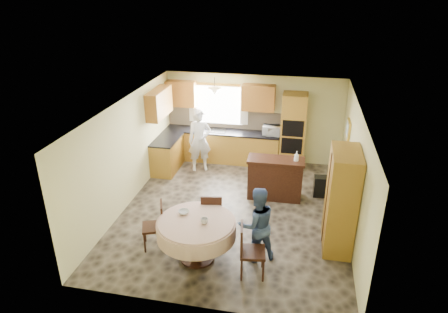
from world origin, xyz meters
The scene contains 36 objects.
floor centered at (0.00, 0.00, 0.00)m, with size 5.00×6.00×0.01m, color brown.
ceiling centered at (0.00, 0.00, 2.50)m, with size 5.00×6.00×0.01m, color white.
wall_back centered at (0.00, 3.00, 1.25)m, with size 5.00×0.02×2.50m, color #D6D189.
wall_front centered at (0.00, -3.00, 1.25)m, with size 5.00×0.02×2.50m, color #D6D189.
wall_left centered at (-2.50, 0.00, 1.25)m, with size 0.02×6.00×2.50m, color #D6D189.
wall_right centered at (2.50, 0.00, 1.25)m, with size 0.02×6.00×2.50m, color #D6D189.
window centered at (-1.00, 2.98, 1.60)m, with size 1.40×0.03×1.10m, color white.
curtain_left centered at (-1.75, 2.93, 1.65)m, with size 0.22×0.02×1.15m, color white.
curtain_right centered at (-0.25, 2.93, 1.65)m, with size 0.22×0.02×1.15m, color white.
base_cab_back centered at (-0.85, 2.70, 0.44)m, with size 3.30×0.60×0.88m, color gold.
counter_back centered at (-0.85, 2.70, 0.90)m, with size 3.30×0.64×0.04m, color black.
base_cab_left centered at (-2.20, 1.80, 0.44)m, with size 0.60×1.20×0.88m, color gold.
counter_left centered at (-2.20, 1.80, 0.90)m, with size 0.64×1.20×0.04m, color black.
backsplash centered at (-0.85, 2.99, 1.18)m, with size 3.30×0.02×0.55m, color tan.
wall_cab_left centered at (-2.05, 2.83, 1.91)m, with size 0.85×0.33×0.72m, color gold.
wall_cab_right centered at (0.15, 2.83, 1.91)m, with size 0.90×0.33×0.72m, color gold.
wall_cab_side centered at (-2.33, 1.80, 1.91)m, with size 0.33×1.20×0.72m, color gold.
oven_tower centered at (1.15, 2.69, 1.06)m, with size 0.66×0.62×2.12m, color gold.
oven_upper centered at (1.15, 2.38, 1.25)m, with size 0.56×0.01×0.45m, color black.
oven_lower centered at (1.15, 2.38, 0.75)m, with size 0.56×0.01×0.45m, color black.
pendant centered at (-1.00, 2.50, 2.12)m, with size 0.36×0.36×0.18m, color beige.
sideboard centered at (0.85, 0.84, 0.48)m, with size 1.34×0.55×0.95m, color #3E1E11.
space_heater centered at (1.96, 1.14, 0.26)m, with size 0.37×0.26×0.51m, color black.
cupboard centered at (2.22, -0.83, 1.01)m, with size 0.53×1.06×2.03m, color gold.
dining_table centered at (-0.38, -1.80, 0.66)m, with size 1.47×1.47×0.84m.
chair_left centered at (-1.25, -1.57, 0.53)m, with size 0.54×0.54×0.96m.
chair_back centered at (-0.27, -1.06, 0.56)m, with size 0.51×0.51×1.01m.
chair_right centered at (0.62, -2.04, 0.56)m, with size 0.50×0.50×1.02m.
framed_picture centered at (2.47, 1.59, 1.61)m, with size 0.06×0.52×0.43m.
microwave centered at (0.57, 2.65, 1.06)m, with size 0.49×0.33×0.27m, color silver.
person_sink centered at (-1.32, 2.00, 0.87)m, with size 0.63×0.42×1.73m, color silver.
person_dining centered at (0.70, -1.55, 0.74)m, with size 0.72×0.56×1.49m, color #3C5384.
bowl_sideboard centered at (0.58, 0.84, 0.98)m, with size 0.21×0.21×0.05m, color #B2B2B2.
bottle_sideboard centered at (1.31, 0.84, 1.10)m, with size 0.12×0.12×0.30m, color silver.
cup_table centered at (-0.22, -1.85, 0.89)m, with size 0.13×0.13×0.11m, color #B2B2B2.
bowl_table centered at (-0.68, -1.61, 0.87)m, with size 0.21×0.21×0.06m, color #B2B2B2.
Camera 1 is at (1.35, -7.75, 4.88)m, focal length 32.00 mm.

